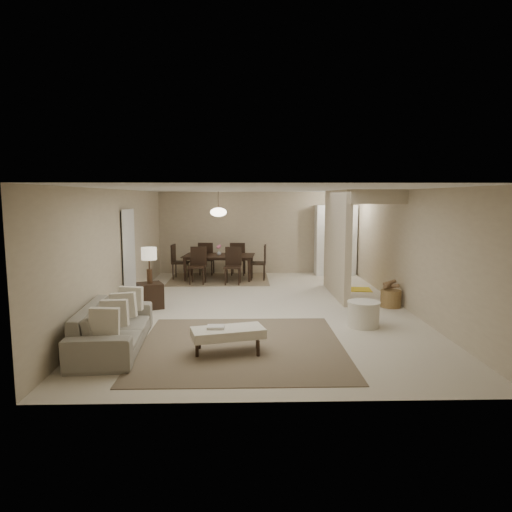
{
  "coord_description": "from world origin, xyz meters",
  "views": [
    {
      "loc": [
        -0.4,
        -9.48,
        2.35
      ],
      "look_at": [
        -0.14,
        0.49,
        1.05
      ],
      "focal_mm": 32.0,
      "sensor_mm": 36.0,
      "label": 1
    }
  ],
  "objects_px": {
    "sofa": "(113,327)",
    "wicker_basket": "(391,299)",
    "ottoman_bench": "(228,333)",
    "dining_table": "(219,267)",
    "pantry_cabinet": "(335,240)",
    "round_pouf": "(363,314)",
    "side_table": "(150,296)"
  },
  "relations": [
    {
      "from": "ottoman_bench",
      "to": "dining_table",
      "type": "xyz_separation_m",
      "value": [
        -0.47,
        6.22,
        0.04
      ]
    },
    {
      "from": "pantry_cabinet",
      "to": "wicker_basket",
      "type": "bearing_deg",
      "value": -84.68
    },
    {
      "from": "pantry_cabinet",
      "to": "ottoman_bench",
      "type": "distance_m",
      "value": 7.62
    },
    {
      "from": "pantry_cabinet",
      "to": "wicker_basket",
      "type": "xyz_separation_m",
      "value": [
        0.39,
        -4.15,
        -0.87
      ]
    },
    {
      "from": "sofa",
      "to": "ottoman_bench",
      "type": "bearing_deg",
      "value": -103.36
    },
    {
      "from": "pantry_cabinet",
      "to": "round_pouf",
      "type": "distance_m",
      "value": 5.69
    },
    {
      "from": "round_pouf",
      "to": "dining_table",
      "type": "relative_size",
      "value": 0.3
    },
    {
      "from": "ottoman_bench",
      "to": "dining_table",
      "type": "distance_m",
      "value": 6.24
    },
    {
      "from": "wicker_basket",
      "to": "dining_table",
      "type": "xyz_separation_m",
      "value": [
        -3.86,
        3.4,
        0.17
      ]
    },
    {
      "from": "sofa",
      "to": "pantry_cabinet",
      "type": "bearing_deg",
      "value": -39.64
    },
    {
      "from": "round_pouf",
      "to": "side_table",
      "type": "bearing_deg",
      "value": 160.18
    },
    {
      "from": "round_pouf",
      "to": "sofa",
      "type": "bearing_deg",
      "value": -165.83
    },
    {
      "from": "side_table",
      "to": "ottoman_bench",
      "type": "bearing_deg",
      "value": -58.61
    },
    {
      "from": "pantry_cabinet",
      "to": "ottoman_bench",
      "type": "relative_size",
      "value": 1.8
    },
    {
      "from": "sofa",
      "to": "ottoman_bench",
      "type": "height_order",
      "value": "sofa"
    },
    {
      "from": "sofa",
      "to": "wicker_basket",
      "type": "bearing_deg",
      "value": -67.99
    },
    {
      "from": "pantry_cabinet",
      "to": "side_table",
      "type": "relative_size",
      "value": 3.91
    },
    {
      "from": "sofa",
      "to": "wicker_basket",
      "type": "relative_size",
      "value": 5.38
    },
    {
      "from": "ottoman_bench",
      "to": "wicker_basket",
      "type": "height_order",
      "value": "ottoman_bench"
    },
    {
      "from": "ottoman_bench",
      "to": "dining_table",
      "type": "height_order",
      "value": "dining_table"
    },
    {
      "from": "pantry_cabinet",
      "to": "dining_table",
      "type": "bearing_deg",
      "value": -167.89
    },
    {
      "from": "ottoman_bench",
      "to": "wicker_basket",
      "type": "bearing_deg",
      "value": 25.18
    },
    {
      "from": "side_table",
      "to": "dining_table",
      "type": "relative_size",
      "value": 0.27
    },
    {
      "from": "side_table",
      "to": "wicker_basket",
      "type": "relative_size",
      "value": 1.25
    },
    {
      "from": "sofa",
      "to": "side_table",
      "type": "distance_m",
      "value": 2.57
    },
    {
      "from": "sofa",
      "to": "dining_table",
      "type": "xyz_separation_m",
      "value": [
        1.33,
        5.92,
        0.01
      ]
    },
    {
      "from": "pantry_cabinet",
      "to": "side_table",
      "type": "distance_m",
      "value": 6.33
    },
    {
      "from": "pantry_cabinet",
      "to": "sofa",
      "type": "bearing_deg",
      "value": -125.75
    },
    {
      "from": "wicker_basket",
      "to": "dining_table",
      "type": "height_order",
      "value": "dining_table"
    },
    {
      "from": "side_table",
      "to": "dining_table",
      "type": "distance_m",
      "value": 3.59
    },
    {
      "from": "pantry_cabinet",
      "to": "sofa",
      "type": "height_order",
      "value": "pantry_cabinet"
    },
    {
      "from": "pantry_cabinet",
      "to": "dining_table",
      "type": "xyz_separation_m",
      "value": [
        -3.47,
        -0.75,
        -0.7
      ]
    }
  ]
}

